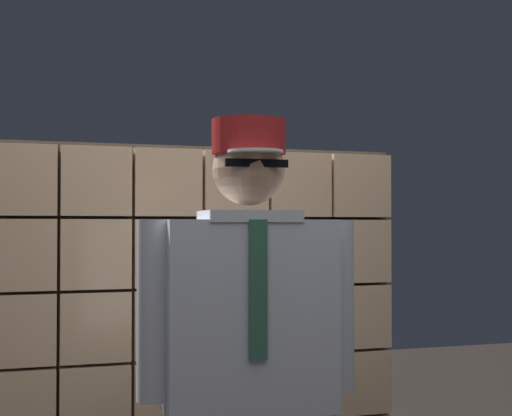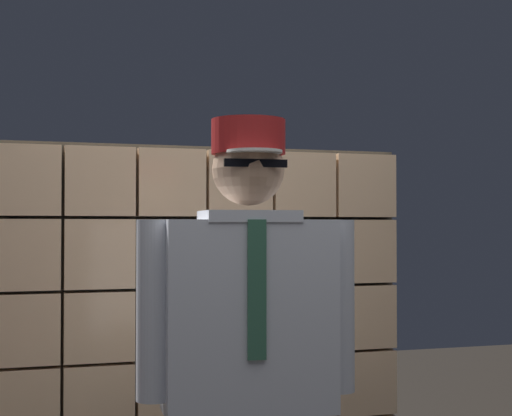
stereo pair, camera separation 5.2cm
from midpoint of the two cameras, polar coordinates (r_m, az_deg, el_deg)
The scene contains 2 objects.
glass_block_wall at distance 3.30m, azimuth -3.36°, elevation -10.90°, with size 1.77×0.10×1.77m.
standing_person at distance 2.46m, azimuth 0.05°, elevation -13.12°, with size 0.70×0.31×1.75m.
Camera 2 is at (-0.76, -1.94, 1.41)m, focal length 54.35 mm.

